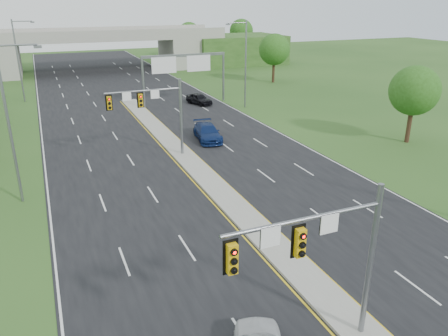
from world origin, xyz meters
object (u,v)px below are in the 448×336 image
signal_mast_near (327,250)px  car_far_b (207,132)px  car_far_c (199,99)px  signal_mast_far (156,107)px  sign_gantry (183,65)px  overpass (97,53)px

signal_mast_near → car_far_b: size_ratio=1.28×
car_far_b → car_far_c: size_ratio=1.28×
signal_mast_far → sign_gantry: size_ratio=0.60×
signal_mast_near → car_far_b: 29.37m
sign_gantry → car_far_c: (1.80, -0.91, -4.49)m
signal_mast_near → signal_mast_far: bearing=90.0°
signal_mast_far → sign_gantry: 21.91m
signal_mast_near → sign_gantry: (8.95, 44.99, 0.51)m
signal_mast_far → overpass: bearing=87.6°
signal_mast_near → car_far_b: signal_mast_near is taller
signal_mast_near → sign_gantry: bearing=78.8°
overpass → signal_mast_far: bearing=-92.4°
signal_mast_far → overpass: size_ratio=0.09×
car_far_c → car_far_b: bearing=-125.4°
signal_mast_far → sign_gantry: bearing=65.9°
signal_mast_far → car_far_b: signal_mast_far is taller
signal_mast_near → car_far_c: signal_mast_near is taller
signal_mast_far → car_far_b: (6.04, 3.48, -3.91)m
sign_gantry → car_far_b: (-2.91, -16.52, -4.43)m
signal_mast_near → sign_gantry: signal_mast_near is taller
car_far_b → car_far_c: bearing=81.4°
signal_mast_near → car_far_c: bearing=76.3°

